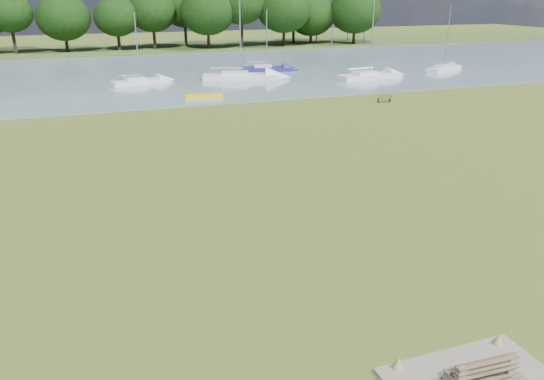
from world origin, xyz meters
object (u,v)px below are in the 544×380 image
object	(u,v)px
sailboat_1	(266,67)
sailboat_2	(139,80)
riverbank_bench	(385,98)
sailboat_5	(240,75)
sailboat_6	(444,67)
kayak	(204,96)
bench_pair	(485,377)
sailboat_0	(369,74)

from	to	relation	value
sailboat_1	sailboat_2	size ratio (longest dim) A/B	0.99
riverbank_bench	sailboat_2	xyz separation A→B (m)	(-19.00, 16.96, 0.07)
sailboat_5	sailboat_6	size ratio (longest dim) A/B	1.30
riverbank_bench	kayak	size ratio (longest dim) A/B	0.38
riverbank_bench	sailboat_2	world-z (taller)	sailboat_2
bench_pair	sailboat_0	distance (m)	49.07
bench_pair	sailboat_5	world-z (taller)	sailboat_5
sailboat_5	sailboat_6	xyz separation A→B (m)	(25.16, -2.03, -0.08)
riverbank_bench	sailboat_1	distance (m)	21.74
kayak	riverbank_bench	bearing A→B (deg)	-17.48
riverbank_bench	sailboat_0	bearing A→B (deg)	70.28
sailboat_2	bench_pair	bearing A→B (deg)	-101.46
sailboat_0	bench_pair	bearing A→B (deg)	-122.06
sailboat_0	riverbank_bench	bearing A→B (deg)	-119.25
sailboat_2	sailboat_5	world-z (taller)	sailboat_5
bench_pair	sailboat_1	bearing A→B (deg)	78.86
sailboat_0	sailboat_2	xyz separation A→B (m)	(-24.23, 5.04, -0.10)
sailboat_0	sailboat_1	world-z (taller)	sailboat_0
sailboat_1	kayak	bearing A→B (deg)	-113.78
sailboat_2	kayak	bearing A→B (deg)	-78.82
kayak	sailboat_5	world-z (taller)	sailboat_5
kayak	sailboat_0	size ratio (longest dim) A/B	0.34
bench_pair	kayak	distance (m)	39.35
sailboat_2	sailboat_1	bearing A→B (deg)	1.97
sailboat_0	sailboat_5	xyz separation A→B (m)	(-13.46, 4.50, -0.00)
bench_pair	sailboat_1	xyz separation A→B (m)	(13.23, 53.47, 0.03)
riverbank_bench	sailboat_6	xyz separation A→B (m)	(16.92, 14.38, 0.09)
sailboat_1	sailboat_0	bearing A→B (deg)	-33.87
sailboat_1	riverbank_bench	bearing A→B (deg)	-66.96
sailboat_2	sailboat_5	xyz separation A→B (m)	(10.77, -0.55, 0.09)
sailboat_5	riverbank_bench	bearing A→B (deg)	-47.07
sailboat_5	sailboat_6	bearing A→B (deg)	11.67
bench_pair	sailboat_6	xyz separation A→B (m)	(33.58, 46.38, 0.01)
sailboat_0	sailboat_5	world-z (taller)	sailboat_0
sailboat_0	sailboat_6	size ratio (longest dim) A/B	1.32
sailboat_5	sailboat_0	bearing A→B (deg)	-2.20
kayak	sailboat_1	distance (m)	17.95
kayak	sailboat_6	world-z (taller)	sailboat_6
bench_pair	sailboat_0	xyz separation A→B (m)	(21.89, 43.91, 0.09)
sailboat_5	kayak	bearing A→B (deg)	-107.82
bench_pair	riverbank_bench	xyz separation A→B (m)	(16.66, 32.00, -0.08)
riverbank_bench	sailboat_5	world-z (taller)	sailboat_5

